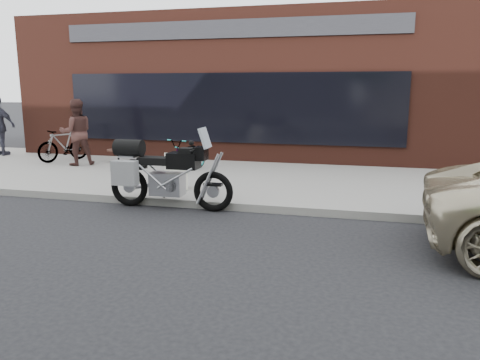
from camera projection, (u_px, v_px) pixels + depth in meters
ground at (174, 310)px, 4.87m from camera, size 120.00×120.00×0.00m
near_sidewalk at (283, 179)px, 11.50m from camera, size 44.00×6.00×0.15m
storefront at (262, 88)px, 18.20m from camera, size 14.00×10.07×4.50m
motorcycle at (161, 174)px, 8.87m from camera, size 2.49×0.80×1.57m
bicycle_front at (187, 155)px, 12.02m from camera, size 0.98×1.74×0.86m
bicycle_rear at (63, 145)px, 13.71m from camera, size 1.10×1.65×0.97m
sandwich_sign at (176, 171)px, 9.96m from camera, size 0.61×0.59×0.78m
cafe_table at (118, 150)px, 13.56m from camera, size 0.65×0.65×0.37m
cafe_patron_left at (76, 132)px, 12.92m from camera, size 1.13×1.10×1.83m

